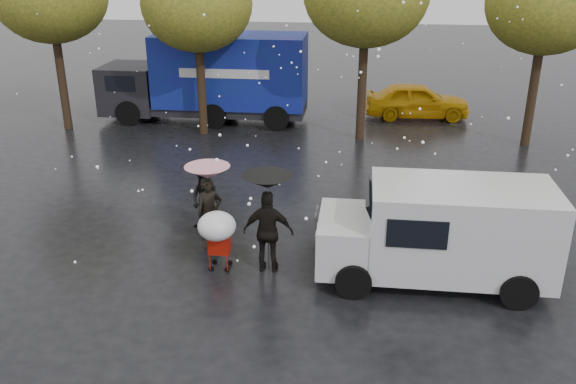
# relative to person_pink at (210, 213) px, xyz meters

# --- Properties ---
(ground) EXTENTS (90.00, 90.00, 0.00)m
(ground) POSITION_rel_person_pink_xyz_m (0.99, -0.82, -0.87)
(ground) COLOR black
(ground) RESTS_ON ground
(person_pink) EXTENTS (0.76, 0.69, 1.75)m
(person_pink) POSITION_rel_person_pink_xyz_m (0.00, 0.00, 0.00)
(person_pink) COLOR black
(person_pink) RESTS_ON ground
(person_middle) EXTENTS (0.97, 0.87, 1.63)m
(person_middle) POSITION_rel_person_pink_xyz_m (-0.31, 0.83, -0.06)
(person_middle) COLOR black
(person_middle) RESTS_ON ground
(person_black) EXTENTS (1.12, 0.47, 1.91)m
(person_black) POSITION_rel_person_pink_xyz_m (1.57, -1.00, 0.08)
(person_black) COLOR black
(person_black) RESTS_ON ground
(umbrella_pink) EXTENTS (1.07, 1.07, 2.06)m
(umbrella_pink) POSITION_rel_person_pink_xyz_m (0.00, 0.00, 1.03)
(umbrella_pink) COLOR #4C4C4C
(umbrella_pink) RESTS_ON ground
(umbrella_black) EXTENTS (1.12, 1.12, 2.29)m
(umbrella_black) POSITION_rel_person_pink_xyz_m (1.57, -1.00, 1.27)
(umbrella_black) COLOR #4C4C4C
(umbrella_black) RESTS_ON ground
(vendor_cart) EXTENTS (1.52, 0.80, 1.27)m
(vendor_cart) POSITION_rel_person_pink_xyz_m (3.39, -0.01, -0.15)
(vendor_cart) COLOR slate
(vendor_cart) RESTS_ON ground
(shopping_cart) EXTENTS (0.84, 0.84, 1.46)m
(shopping_cart) POSITION_rel_person_pink_xyz_m (0.48, -1.22, 0.19)
(shopping_cart) COLOR #AD1609
(shopping_cart) RESTS_ON ground
(white_van) EXTENTS (4.91, 2.18, 2.20)m
(white_van) POSITION_rel_person_pink_xyz_m (5.30, -0.95, 0.29)
(white_van) COLOR silver
(white_van) RESTS_ON ground
(blue_truck) EXTENTS (8.30, 2.60, 3.50)m
(blue_truck) POSITION_rel_person_pink_xyz_m (-2.60, 11.04, 0.89)
(blue_truck) COLOR navy
(blue_truck) RESTS_ON ground
(box_ground_near) EXTENTS (0.50, 0.43, 0.39)m
(box_ground_near) POSITION_rel_person_pink_xyz_m (3.98, -0.77, -0.68)
(box_ground_near) COLOR #976541
(box_ground_near) RESTS_ON ground
(box_ground_far) EXTENTS (0.51, 0.40, 0.38)m
(box_ground_far) POSITION_rel_person_pink_xyz_m (3.54, 0.85, -0.68)
(box_ground_far) COLOR #976541
(box_ground_far) RESTS_ON ground
(yellow_taxi) EXTENTS (4.39, 1.99, 1.46)m
(yellow_taxi) POSITION_rel_person_pink_xyz_m (5.80, 12.48, -0.14)
(yellow_taxi) COLOR #E2A40B
(yellow_taxi) RESTS_ON ground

